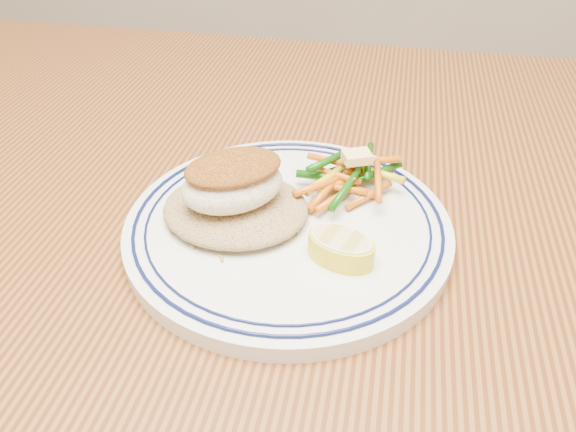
# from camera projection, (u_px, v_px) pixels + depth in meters

# --- Properties ---
(dining_table) EXTENTS (1.50, 0.90, 0.75)m
(dining_table) POSITION_uv_depth(u_px,v_px,m) (305.00, 291.00, 0.57)
(dining_table) COLOR #532A10
(dining_table) RESTS_ON ground
(plate) EXTENTS (0.28, 0.28, 0.02)m
(plate) POSITION_uv_depth(u_px,v_px,m) (288.00, 226.00, 0.48)
(plate) COLOR white
(plate) RESTS_ON dining_table
(rice_pilaf) EXTENTS (0.13, 0.11, 0.02)m
(rice_pilaf) POSITION_uv_depth(u_px,v_px,m) (236.00, 205.00, 0.48)
(rice_pilaf) COLOR olive
(rice_pilaf) RESTS_ON plate
(fish_fillet) EXTENTS (0.11, 0.10, 0.04)m
(fish_fillet) POSITION_uv_depth(u_px,v_px,m) (233.00, 181.00, 0.46)
(fish_fillet) COLOR white
(fish_fillet) RESTS_ON rice_pilaf
(vegetable_pile) EXTENTS (0.10, 0.11, 0.03)m
(vegetable_pile) POSITION_uv_depth(u_px,v_px,m) (347.00, 178.00, 0.51)
(vegetable_pile) COLOR #CC5E0A
(vegetable_pile) RESTS_ON plate
(butter_pat) EXTENTS (0.03, 0.03, 0.01)m
(butter_pat) POSITION_uv_depth(u_px,v_px,m) (357.00, 157.00, 0.50)
(butter_pat) COLOR #FFE07C
(butter_pat) RESTS_ON vegetable_pile
(lemon_wedge) EXTENTS (0.06, 0.06, 0.02)m
(lemon_wedge) POSITION_uv_depth(u_px,v_px,m) (341.00, 247.00, 0.43)
(lemon_wedge) COLOR yellow
(lemon_wedge) RESTS_ON plate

